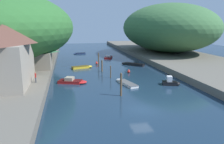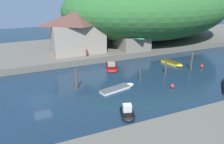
{
  "view_description": "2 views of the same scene",
  "coord_description": "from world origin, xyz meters",
  "px_view_note": "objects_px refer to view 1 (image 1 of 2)",
  "views": [
    {
      "loc": [
        -8.92,
        -24.35,
        10.59
      ],
      "look_at": [
        -1.18,
        12.75,
        2.1
      ],
      "focal_mm": 35.0,
      "sensor_mm": 36.0,
      "label": 1
    },
    {
      "loc": [
        30.06,
        -1.39,
        15.56
      ],
      "look_at": [
        -0.63,
        11.56,
        2.42
      ],
      "focal_mm": 35.0,
      "sensor_mm": 36.0,
      "label": 2
    }
  ],
  "objects_px": {
    "boat_navy_launch": "(83,67)",
    "channel_buoy_near": "(97,63)",
    "boat_red_skiff": "(79,53)",
    "person_on_quay": "(36,76)",
    "boat_small_dinghy": "(171,82)",
    "boat_white_cruiser": "(125,83)",
    "boat_open_rowboat": "(109,57)",
    "channel_buoy_far": "(129,71)",
    "boat_far_right_bank": "(73,81)",
    "waterfront_building": "(6,54)",
    "boat_mid_channel": "(132,64)",
    "boathouse_shed": "(32,57)"
  },
  "relations": [
    {
      "from": "boat_navy_launch",
      "to": "channel_buoy_near",
      "type": "relative_size",
      "value": 5.55
    },
    {
      "from": "boat_red_skiff",
      "to": "person_on_quay",
      "type": "xyz_separation_m",
      "value": [
        -9.29,
        -41.64,
        2.09
      ]
    },
    {
      "from": "boat_small_dinghy",
      "to": "person_on_quay",
      "type": "xyz_separation_m",
      "value": [
        -22.81,
        1.56,
        1.81
      ]
    },
    {
      "from": "boat_white_cruiser",
      "to": "boat_open_rowboat",
      "type": "bearing_deg",
      "value": 71.85
    },
    {
      "from": "boat_white_cruiser",
      "to": "channel_buoy_far",
      "type": "height_order",
      "value": "channel_buoy_far"
    },
    {
      "from": "boat_open_rowboat",
      "to": "boat_navy_launch",
      "type": "height_order",
      "value": "boat_open_rowboat"
    },
    {
      "from": "boat_small_dinghy",
      "to": "boat_far_right_bank",
      "type": "bearing_deg",
      "value": -89.85
    },
    {
      "from": "boat_far_right_bank",
      "to": "person_on_quay",
      "type": "xyz_separation_m",
      "value": [
        -5.9,
        -3.33,
        1.96
      ]
    },
    {
      "from": "boat_navy_launch",
      "to": "boat_small_dinghy",
      "type": "relative_size",
      "value": 1.56
    },
    {
      "from": "boat_open_rowboat",
      "to": "waterfront_building",
      "type": "bearing_deg",
      "value": -107.15
    },
    {
      "from": "person_on_quay",
      "to": "boat_navy_launch",
      "type": "bearing_deg",
      "value": -31.06
    },
    {
      "from": "boat_navy_launch",
      "to": "channel_buoy_near",
      "type": "bearing_deg",
      "value": 120.76
    },
    {
      "from": "boat_mid_channel",
      "to": "boat_white_cruiser",
      "type": "xyz_separation_m",
      "value": [
        -6.24,
        -16.75,
        -0.1
      ]
    },
    {
      "from": "channel_buoy_near",
      "to": "boat_mid_channel",
      "type": "bearing_deg",
      "value": -19.04
    },
    {
      "from": "boat_navy_launch",
      "to": "channel_buoy_far",
      "type": "bearing_deg",
      "value": 36.13
    },
    {
      "from": "boat_navy_launch",
      "to": "waterfront_building",
      "type": "bearing_deg",
      "value": -52.36
    },
    {
      "from": "boat_mid_channel",
      "to": "boat_red_skiff",
      "type": "xyz_separation_m",
      "value": [
        -12.05,
        24.15,
        -0.12
      ]
    },
    {
      "from": "boat_mid_channel",
      "to": "channel_buoy_near",
      "type": "relative_size",
      "value": 5.86
    },
    {
      "from": "boat_white_cruiser",
      "to": "channel_buoy_near",
      "type": "height_order",
      "value": "channel_buoy_near"
    },
    {
      "from": "boathouse_shed",
      "to": "channel_buoy_far",
      "type": "height_order",
      "value": "boathouse_shed"
    },
    {
      "from": "boathouse_shed",
      "to": "boat_far_right_bank",
      "type": "distance_m",
      "value": 12.13
    },
    {
      "from": "boat_red_skiff",
      "to": "boat_far_right_bank",
      "type": "xyz_separation_m",
      "value": [
        -3.39,
        -38.32,
        0.13
      ]
    },
    {
      "from": "boat_red_skiff",
      "to": "person_on_quay",
      "type": "height_order",
      "value": "person_on_quay"
    },
    {
      "from": "boat_white_cruiser",
      "to": "boat_navy_launch",
      "type": "distance_m",
      "value": 16.84
    },
    {
      "from": "channel_buoy_near",
      "to": "boat_small_dinghy",
      "type": "bearing_deg",
      "value": -65.24
    },
    {
      "from": "waterfront_building",
      "to": "boat_white_cruiser",
      "type": "xyz_separation_m",
      "value": [
        18.99,
        1.54,
        -5.88
      ]
    },
    {
      "from": "boat_white_cruiser",
      "to": "boat_navy_launch",
      "type": "xyz_separation_m",
      "value": [
        -6.4,
        15.57,
        0.06
      ]
    },
    {
      "from": "boat_white_cruiser",
      "to": "person_on_quay",
      "type": "height_order",
      "value": "person_on_quay"
    },
    {
      "from": "waterfront_building",
      "to": "person_on_quay",
      "type": "height_order",
      "value": "waterfront_building"
    },
    {
      "from": "person_on_quay",
      "to": "boat_far_right_bank",
      "type": "bearing_deg",
      "value": -63.57
    },
    {
      "from": "boat_white_cruiser",
      "to": "boat_small_dinghy",
      "type": "distance_m",
      "value": 8.05
    },
    {
      "from": "waterfront_building",
      "to": "boat_mid_channel",
      "type": "distance_m",
      "value": 31.68
    },
    {
      "from": "boathouse_shed",
      "to": "channel_buoy_far",
      "type": "relative_size",
      "value": 8.93
    },
    {
      "from": "boat_mid_channel",
      "to": "channel_buoy_near",
      "type": "distance_m",
      "value": 9.21
    },
    {
      "from": "boat_navy_launch",
      "to": "boat_far_right_bank",
      "type": "distance_m",
      "value": 13.29
    },
    {
      "from": "boat_mid_channel",
      "to": "channel_buoy_far",
      "type": "height_order",
      "value": "channel_buoy_far"
    },
    {
      "from": "boat_white_cruiser",
      "to": "boat_red_skiff",
      "type": "bearing_deg",
      "value": 85.12
    },
    {
      "from": "boathouse_shed",
      "to": "boat_navy_launch",
      "type": "bearing_deg",
      "value": 22.41
    },
    {
      "from": "boat_mid_channel",
      "to": "boat_far_right_bank",
      "type": "height_order",
      "value": "boat_far_right_bank"
    },
    {
      "from": "boat_white_cruiser",
      "to": "boat_navy_launch",
      "type": "bearing_deg",
      "value": 99.39
    },
    {
      "from": "waterfront_building",
      "to": "boat_far_right_bank",
      "type": "bearing_deg",
      "value": 22.83
    },
    {
      "from": "boat_open_rowboat",
      "to": "person_on_quay",
      "type": "relative_size",
      "value": 3.68
    },
    {
      "from": "boat_small_dinghy",
      "to": "person_on_quay",
      "type": "bearing_deg",
      "value": -77.63
    },
    {
      "from": "channel_buoy_near",
      "to": "boat_open_rowboat",
      "type": "bearing_deg",
      "value": 63.14
    },
    {
      "from": "boat_far_right_bank",
      "to": "channel_buoy_near",
      "type": "xyz_separation_m",
      "value": [
        6.73,
        17.17,
        0.05
      ]
    },
    {
      "from": "boathouse_shed",
      "to": "boat_mid_channel",
      "type": "bearing_deg",
      "value": 13.47
    },
    {
      "from": "waterfront_building",
      "to": "boat_open_rowboat",
      "type": "xyz_separation_m",
      "value": [
        21.71,
        31.56,
        -5.79
      ]
    },
    {
      "from": "boathouse_shed",
      "to": "boat_red_skiff",
      "type": "distance_m",
      "value": 32.01
    },
    {
      "from": "boat_navy_launch",
      "to": "boat_white_cruiser",
      "type": "bearing_deg",
      "value": 6.32
    },
    {
      "from": "boat_open_rowboat",
      "to": "channel_buoy_near",
      "type": "distance_m",
      "value": 11.51
    }
  ]
}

